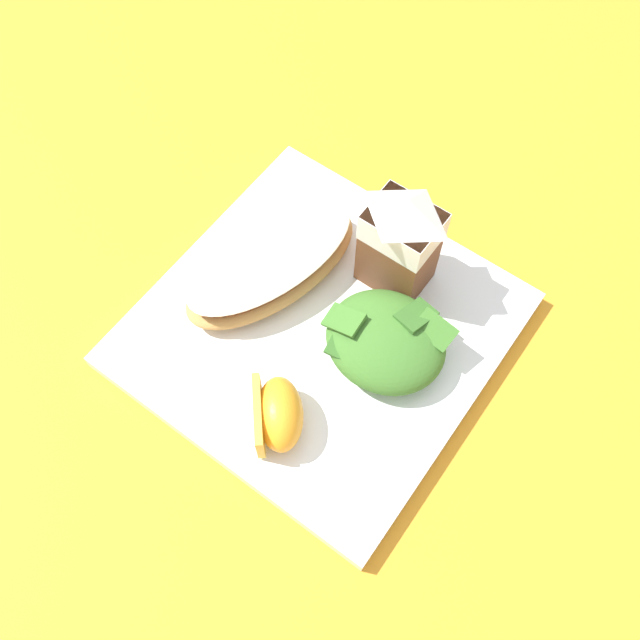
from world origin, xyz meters
name	(u,v)px	position (x,y,z in m)	size (l,w,h in m)	color
ground	(320,334)	(0.00, 0.00, 0.00)	(3.00, 3.00, 0.00)	orange
white_plate	(320,330)	(0.00, 0.00, 0.01)	(0.28, 0.28, 0.02)	white
cheesy_pizza_bread	(271,263)	(-0.06, 0.02, 0.03)	(0.12, 0.18, 0.04)	tan
green_salad_pile	(386,341)	(0.06, 0.01, 0.04)	(0.10, 0.09, 0.05)	#3D7028
milk_carton	(401,238)	(0.02, 0.08, 0.08)	(0.06, 0.04, 0.11)	brown
orange_wedge_front	(277,414)	(0.02, -0.09, 0.04)	(0.07, 0.07, 0.04)	orange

